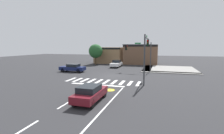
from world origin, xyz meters
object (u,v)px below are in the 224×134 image
traffic_signal_northeast (139,51)px  car_white (116,64)px  car_navy (73,68)px  traffic_signal_southeast (146,49)px  car_maroon (90,93)px  roadside_tree (96,51)px

traffic_signal_northeast → car_white: bearing=-40.1°
traffic_signal_northeast → car_navy: bearing=19.8°
traffic_signal_northeast → car_white: 7.88m
traffic_signal_southeast → car_maroon: 10.46m
car_navy → car_maroon: (9.70, -13.99, 0.00)m
car_white → roadside_tree: bearing=-118.6°
car_navy → car_maroon: size_ratio=1.13×
car_white → roadside_tree: (-6.37, 3.47, 2.61)m
traffic_signal_northeast → car_navy: (-11.48, -4.13, -3.00)m
traffic_signal_northeast → roadside_tree: size_ratio=1.04×
car_navy → roadside_tree: size_ratio=0.90×
car_maroon → car_white: bearing=9.5°
traffic_signal_southeast → roadside_tree: size_ratio=1.17×
traffic_signal_southeast → traffic_signal_northeast: size_ratio=1.13×
car_navy → roadside_tree: 12.59m
car_white → car_maroon: (3.81, -22.82, -0.04)m
traffic_signal_southeast → car_navy: traffic_signal_southeast is taller
car_navy → traffic_signal_southeast: bearing=-20.0°
traffic_signal_southeast → car_maroon: bearing=157.5°
car_white → car_navy: 10.62m
car_navy → car_white: bearing=56.3°
traffic_signal_southeast → car_navy: (-13.47, 4.89, -3.52)m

